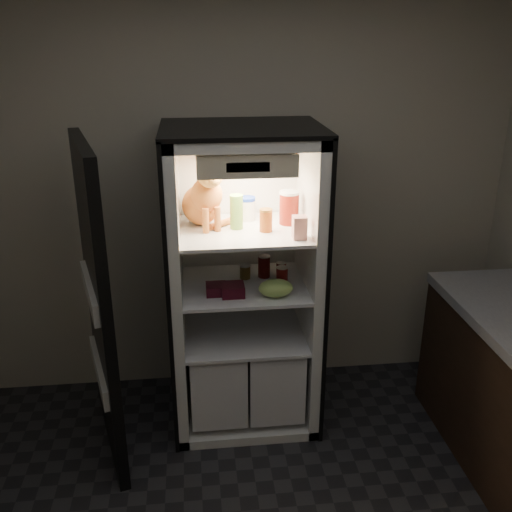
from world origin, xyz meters
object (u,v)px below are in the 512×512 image
(condiment_jar, at_px, (245,271))
(berry_box_right, at_px, (233,290))
(cream_carton, at_px, (299,228))
(soda_can_c, at_px, (282,277))
(salsa_jar, at_px, (266,220))
(grape_bag, at_px, (276,288))
(pepper_jar, at_px, (289,208))
(soda_can_b, at_px, (281,271))
(mayo_tub, at_px, (247,208))
(soda_can_a, at_px, (264,266))
(refrigerator, at_px, (243,302))
(tabby_cat, at_px, (204,199))
(berry_box_left, at_px, (216,289))
(parmesan_shaker, at_px, (236,212))

(condiment_jar, height_order, berry_box_right, condiment_jar)
(cream_carton, xyz_separation_m, soda_can_c, (-0.07, 0.13, -0.35))
(condiment_jar, bearing_deg, soda_can_c, -37.44)
(salsa_jar, distance_m, grape_bag, 0.39)
(pepper_jar, bearing_deg, soda_can_b, -150.55)
(mayo_tub, distance_m, soda_can_a, 0.37)
(refrigerator, height_order, soda_can_b, refrigerator)
(tabby_cat, distance_m, soda_can_b, 0.65)
(tabby_cat, height_order, soda_can_c, tabby_cat)
(refrigerator, distance_m, berry_box_left, 0.31)
(soda_can_c, bearing_deg, grape_bag, -115.00)
(soda_can_b, bearing_deg, berry_box_left, -158.39)
(berry_box_right, bearing_deg, refrigerator, 69.82)
(salsa_jar, bearing_deg, condiment_jar, 127.70)
(tabby_cat, xyz_separation_m, pepper_jar, (0.50, -0.02, -0.07))
(salsa_jar, xyz_separation_m, soda_can_c, (0.10, -0.02, -0.35))
(mayo_tub, distance_m, berry_box_left, 0.53)
(grape_bag, relative_size, berry_box_right, 1.53)
(soda_can_c, distance_m, berry_box_left, 0.40)
(refrigerator, distance_m, cream_carton, 0.68)
(grape_bag, bearing_deg, pepper_jar, 66.23)
(tabby_cat, bearing_deg, cream_carton, -46.70)
(mayo_tub, bearing_deg, salsa_jar, -69.13)
(soda_can_c, relative_size, berry_box_right, 0.99)
(cream_carton, bearing_deg, berry_box_left, 170.31)
(soda_can_c, bearing_deg, soda_can_b, 83.30)
(soda_can_c, height_order, berry_box_right, soda_can_c)
(mayo_tub, distance_m, grape_bag, 0.53)
(pepper_jar, bearing_deg, parmesan_shaker, -170.56)
(soda_can_c, relative_size, condiment_jar, 1.42)
(soda_can_b, relative_size, condiment_jar, 1.24)
(parmesan_shaker, bearing_deg, soda_can_c, -18.38)
(soda_can_a, bearing_deg, berry_box_right, -131.11)
(refrigerator, xyz_separation_m, parmesan_shaker, (-0.04, -0.05, 0.60))
(salsa_jar, bearing_deg, berry_box_left, -167.83)
(soda_can_a, relative_size, berry_box_right, 1.06)
(refrigerator, height_order, grape_bag, refrigerator)
(soda_can_a, height_order, grape_bag, soda_can_a)
(berry_box_right, bearing_deg, mayo_tub, 70.01)
(mayo_tub, bearing_deg, grape_bag, -70.31)
(soda_can_a, xyz_separation_m, condiment_jar, (-0.12, -0.01, -0.02))
(berry_box_left, bearing_deg, refrigerator, 46.30)
(condiment_jar, bearing_deg, grape_bag, -61.10)
(tabby_cat, distance_m, berry_box_left, 0.53)
(salsa_jar, bearing_deg, tabby_cat, 157.81)
(parmesan_shaker, height_order, soda_can_b, parmesan_shaker)
(soda_can_c, bearing_deg, cream_carton, -60.51)
(salsa_jar, bearing_deg, pepper_jar, 38.40)
(grape_bag, xyz_separation_m, berry_box_right, (-0.24, 0.04, -0.02))
(tabby_cat, relative_size, soda_can_c, 3.46)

